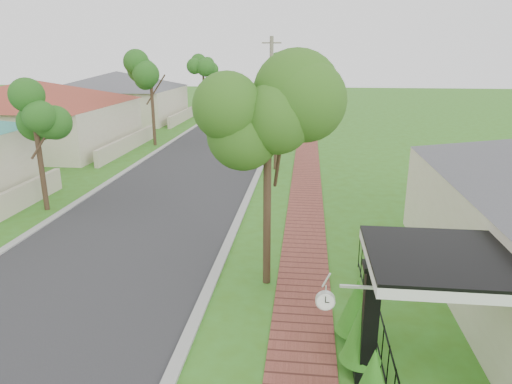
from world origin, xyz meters
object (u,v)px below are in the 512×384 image
at_px(near_tree, 268,116).
at_px(utility_pole, 271,96).
at_px(porch_post, 369,329).
at_px(parked_car_white, 264,113).
at_px(parked_car_red, 251,129).
at_px(station_clock, 328,299).

relative_size(near_tree, utility_pole, 0.82).
relative_size(porch_post, utility_pole, 0.35).
relative_size(parked_car_white, utility_pole, 0.57).
bearing_deg(utility_pole, parked_car_red, 111.88).
height_order(parked_car_red, parked_car_white, parked_car_red).
bearing_deg(porch_post, near_tree, 122.06).
bearing_deg(porch_post, station_clock, -154.82).
bearing_deg(parked_car_red, utility_pole, -57.43).
xyz_separation_m(parked_car_white, near_tree, (3.20, -32.32, 4.06)).
bearing_deg(near_tree, utility_pole, 94.31).
distance_m(porch_post, station_clock, 1.25).
distance_m(parked_car_red, station_clock, 26.58).
xyz_separation_m(parked_car_white, station_clock, (4.70, -36.47, 1.27)).
bearing_deg(utility_pole, near_tree, -85.69).
bearing_deg(porch_post, parked_car_red, 102.17).
relative_size(parked_car_red, near_tree, 0.80).
relative_size(parked_car_red, station_clock, 4.58).
bearing_deg(near_tree, parked_car_red, 98.28).
distance_m(parked_car_white, near_tree, 32.73).
height_order(parked_car_red, station_clock, station_clock).
relative_size(porch_post, parked_car_red, 0.53).
height_order(parked_car_white, station_clock, station_clock).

